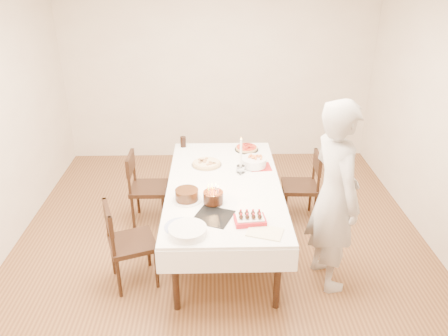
{
  "coord_description": "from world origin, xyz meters",
  "views": [
    {
      "loc": [
        -0.07,
        -3.8,
        2.83
      ],
      "look_at": [
        0.03,
        0.1,
        0.93
      ],
      "focal_mm": 35.0,
      "sensor_mm": 36.0,
      "label": 1
    }
  ],
  "objects_px": {
    "pasta_bowl": "(254,162)",
    "pizza_pepperoni": "(247,148)",
    "taper_candle": "(241,155)",
    "birthday_cake": "(213,194)",
    "pizza_white": "(207,164)",
    "layer_cake": "(187,195)",
    "dining_table": "(224,215)",
    "chair_left_dessert": "(132,243)",
    "strawberry_box": "(250,219)",
    "cola_glass": "(183,142)",
    "chair_right_savory": "(300,187)",
    "person": "(334,197)",
    "chair_left_savory": "(149,188)"
  },
  "relations": [
    {
      "from": "taper_candle",
      "to": "birthday_cake",
      "type": "relative_size",
      "value": 2.16
    },
    {
      "from": "pizza_white",
      "to": "cola_glass",
      "type": "relative_size",
      "value": 2.62
    },
    {
      "from": "birthday_cake",
      "to": "cola_glass",
      "type": "bearing_deg",
      "value": 104.92
    },
    {
      "from": "pasta_bowl",
      "to": "taper_candle",
      "type": "xyz_separation_m",
      "value": [
        -0.15,
        -0.15,
        0.15
      ]
    },
    {
      "from": "dining_table",
      "to": "pizza_white",
      "type": "bearing_deg",
      "value": 112.52
    },
    {
      "from": "pasta_bowl",
      "to": "pizza_white",
      "type": "bearing_deg",
      "value": 176.51
    },
    {
      "from": "chair_left_dessert",
      "to": "layer_cake",
      "type": "relative_size",
      "value": 3.1
    },
    {
      "from": "taper_candle",
      "to": "layer_cake",
      "type": "relative_size",
      "value": 1.45
    },
    {
      "from": "person",
      "to": "strawberry_box",
      "type": "height_order",
      "value": "person"
    },
    {
      "from": "chair_left_dessert",
      "to": "pasta_bowl",
      "type": "bearing_deg",
      "value": -161.52
    },
    {
      "from": "strawberry_box",
      "to": "pizza_pepperoni",
      "type": "bearing_deg",
      "value": 87.03
    },
    {
      "from": "chair_left_savory",
      "to": "chair_left_dessert",
      "type": "xyz_separation_m",
      "value": [
        -0.02,
        -1.06,
        0.0
      ]
    },
    {
      "from": "taper_candle",
      "to": "strawberry_box",
      "type": "xyz_separation_m",
      "value": [
        0.02,
        -0.98,
        -0.17
      ]
    },
    {
      "from": "chair_right_savory",
      "to": "taper_candle",
      "type": "height_order",
      "value": "taper_candle"
    },
    {
      "from": "chair_right_savory",
      "to": "pasta_bowl",
      "type": "bearing_deg",
      "value": -164.51
    },
    {
      "from": "cola_glass",
      "to": "strawberry_box",
      "type": "bearing_deg",
      "value": -68.16
    },
    {
      "from": "person",
      "to": "layer_cake",
      "type": "xyz_separation_m",
      "value": [
        -1.33,
        0.24,
        -0.1
      ]
    },
    {
      "from": "layer_cake",
      "to": "strawberry_box",
      "type": "height_order",
      "value": "layer_cake"
    },
    {
      "from": "chair_left_dessert",
      "to": "person",
      "type": "height_order",
      "value": "person"
    },
    {
      "from": "dining_table",
      "to": "pizza_pepperoni",
      "type": "relative_size",
      "value": 7.65
    },
    {
      "from": "pasta_bowl",
      "to": "pizza_pepperoni",
      "type": "bearing_deg",
      "value": 95.76
    },
    {
      "from": "pasta_bowl",
      "to": "cola_glass",
      "type": "relative_size",
      "value": 2.15
    },
    {
      "from": "pizza_white",
      "to": "layer_cake",
      "type": "xyz_separation_m",
      "value": [
        -0.18,
        -0.76,
        0.03
      ]
    },
    {
      "from": "person",
      "to": "chair_right_savory",
      "type": "bearing_deg",
      "value": -9.42
    },
    {
      "from": "dining_table",
      "to": "person",
      "type": "relative_size",
      "value": 1.18
    },
    {
      "from": "pizza_white",
      "to": "cola_glass",
      "type": "xyz_separation_m",
      "value": [
        -0.29,
        0.53,
        0.04
      ]
    },
    {
      "from": "pizza_white",
      "to": "layer_cake",
      "type": "relative_size",
      "value": 1.2
    },
    {
      "from": "layer_cake",
      "to": "birthday_cake",
      "type": "bearing_deg",
      "value": -13.56
    },
    {
      "from": "person",
      "to": "pizza_pepperoni",
      "type": "bearing_deg",
      "value": 12.24
    },
    {
      "from": "chair_left_savory",
      "to": "birthday_cake",
      "type": "bearing_deg",
      "value": 130.03
    },
    {
      "from": "dining_table",
      "to": "taper_candle",
      "type": "distance_m",
      "value": 0.66
    },
    {
      "from": "chair_right_savory",
      "to": "chair_left_savory",
      "type": "xyz_separation_m",
      "value": [
        -1.74,
        -0.02,
        0.01
      ]
    },
    {
      "from": "person",
      "to": "pizza_white",
      "type": "bearing_deg",
      "value": 35.72
    },
    {
      "from": "chair_left_dessert",
      "to": "pasta_bowl",
      "type": "relative_size",
      "value": 3.15
    },
    {
      "from": "dining_table",
      "to": "pasta_bowl",
      "type": "bearing_deg",
      "value": 50.6
    },
    {
      "from": "chair_right_savory",
      "to": "layer_cake",
      "type": "height_order",
      "value": "layer_cake"
    },
    {
      "from": "pizza_white",
      "to": "cola_glass",
      "type": "bearing_deg",
      "value": 118.36
    },
    {
      "from": "pizza_pepperoni",
      "to": "pizza_white",
      "type": "bearing_deg",
      "value": -138.39
    },
    {
      "from": "chair_right_savory",
      "to": "cola_glass",
      "type": "bearing_deg",
      "value": 164.97
    },
    {
      "from": "birthday_cake",
      "to": "strawberry_box",
      "type": "xyz_separation_m",
      "value": [
        0.32,
        -0.34,
        -0.06
      ]
    },
    {
      "from": "chair_left_savory",
      "to": "birthday_cake",
      "type": "relative_size",
      "value": 4.61
    },
    {
      "from": "pizza_pepperoni",
      "to": "strawberry_box",
      "type": "xyz_separation_m",
      "value": [
        -0.08,
        -1.57,
        0.01
      ]
    },
    {
      "from": "chair_right_savory",
      "to": "pizza_white",
      "type": "height_order",
      "value": "chair_right_savory"
    },
    {
      "from": "chair_right_savory",
      "to": "strawberry_box",
      "type": "xyz_separation_m",
      "value": [
        -0.68,
        -1.25,
        0.36
      ]
    },
    {
      "from": "pizza_white",
      "to": "strawberry_box",
      "type": "xyz_separation_m",
      "value": [
        0.39,
        -1.16,
        0.01
      ]
    },
    {
      "from": "chair_left_dessert",
      "to": "strawberry_box",
      "type": "xyz_separation_m",
      "value": [
        1.07,
        -0.17,
        0.35
      ]
    },
    {
      "from": "taper_candle",
      "to": "pizza_white",
      "type": "bearing_deg",
      "value": 154.02
    },
    {
      "from": "chair_left_dessert",
      "to": "strawberry_box",
      "type": "height_order",
      "value": "chair_left_dessert"
    },
    {
      "from": "chair_left_savory",
      "to": "pasta_bowl",
      "type": "xyz_separation_m",
      "value": [
        1.18,
        -0.1,
        0.37
      ]
    },
    {
      "from": "chair_left_savory",
      "to": "taper_candle",
      "type": "height_order",
      "value": "taper_candle"
    }
  ]
}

